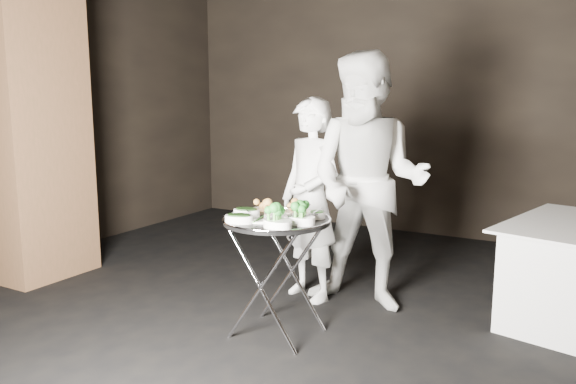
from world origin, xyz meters
The scene contains 17 objects.
floor centered at (0.00, 0.00, -0.03)m, with size 6.00×7.00×0.05m, color black.
wall_back centered at (0.00, 3.52, 1.50)m, with size 6.00×0.05×3.00m, color black.
column_left centered at (-2.58, 0.30, 1.50)m, with size 0.80×0.80×3.00m, color brown.
tray_stand centered at (0.03, 0.22, 0.44)m, with size 0.53×0.45×0.78m.
serving_tray centered at (0.03, 0.22, 0.79)m, with size 0.71×0.71×0.04m.
potato_plate_a centered at (-0.16, 0.37, 0.83)m, with size 0.21×0.21×0.08m.
potato_plate_b centered at (0.07, 0.43, 0.83)m, with size 0.20×0.20×0.07m.
greens_bowl centered at (0.25, 0.36, 0.83)m, with size 0.11×0.11×0.06m.
asparagus_plate_a centered at (0.03, 0.23, 0.81)m, with size 0.21×0.15×0.04m.
asparagus_plate_b centered at (-0.01, 0.06, 0.81)m, with size 0.18×0.12×0.03m.
spinach_bowl_a centered at (-0.18, 0.17, 0.83)m, with size 0.20×0.15×0.08m.
spinach_bowl_b centered at (-0.12, -0.01, 0.83)m, with size 0.21×0.17×0.08m.
broccoli_bowl_a centered at (0.23, 0.16, 0.83)m, with size 0.22×0.18×0.08m.
broccoli_bowl_b centered at (0.16, -0.01, 0.83)m, with size 0.24×0.20×0.08m.
serving_utensils centered at (0.04, 0.28, 0.85)m, with size 0.59×0.43×0.01m.
waiter_left centered at (-0.11, 0.96, 0.79)m, with size 0.58×0.38×1.58m, color silver.
waiter_right centered at (0.35, 0.99, 0.96)m, with size 0.93×0.72×1.91m, color silver.
Camera 1 is at (1.85, -2.86, 1.58)m, focal length 35.00 mm.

